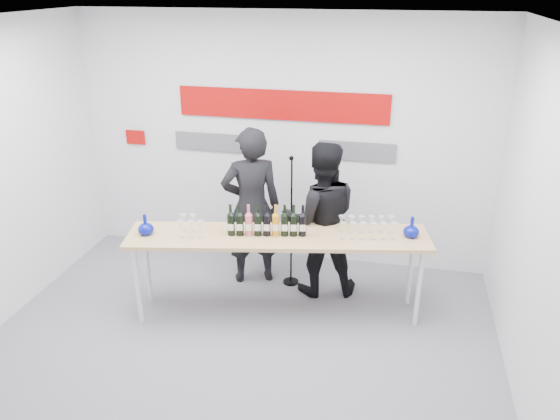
{
  "coord_description": "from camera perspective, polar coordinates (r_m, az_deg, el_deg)",
  "views": [
    {
      "loc": [
        1.35,
        -4.18,
        3.32
      ],
      "look_at": [
        0.25,
        0.76,
        1.15
      ],
      "focal_mm": 35.0,
      "sensor_mm": 36.0,
      "label": 1
    }
  ],
  "objects": [
    {
      "name": "signage",
      "position": [
        6.49,
        -0.3,
        9.69
      ],
      "size": [
        3.38,
        0.02,
        0.79
      ],
      "color": "#A60807",
      "rests_on": "back_wall"
    },
    {
      "name": "wine_bottles",
      "position": [
        5.45,
        -1.4,
        -1.08
      ],
      "size": [
        0.79,
        0.23,
        0.33
      ],
      "rotation": [
        0.0,
        0.0,
        0.2
      ],
      "color": "black",
      "rests_on": "tasting_table"
    },
    {
      "name": "back_wall",
      "position": [
        6.59,
        0.24,
        7.14
      ],
      "size": [
        5.0,
        0.04,
        3.0
      ],
      "primitive_type": "cube",
      "color": "silver",
      "rests_on": "ground"
    },
    {
      "name": "presenter_right",
      "position": [
        5.97,
        4.27,
        -1.02
      ],
      "size": [
        1.0,
        0.87,
        1.76
      ],
      "primitive_type": "imported",
      "rotation": [
        0.0,
        0.0,
        3.41
      ],
      "color": "black",
      "rests_on": "ground"
    },
    {
      "name": "tasting_table",
      "position": [
        5.55,
        -0.22,
        -3.27
      ],
      "size": [
        3.11,
        1.2,
        0.92
      ],
      "rotation": [
        0.0,
        0.0,
        0.2
      ],
      "color": "#D5B572",
      "rests_on": "ground"
    },
    {
      "name": "glasses_left",
      "position": [
        5.56,
        -9.4,
        -1.72
      ],
      "size": [
        0.29,
        0.24,
        0.18
      ],
      "color": "silver",
      "rests_on": "tasting_table"
    },
    {
      "name": "mic_stand",
      "position": [
        6.26,
        1.16,
        -3.82
      ],
      "size": [
        0.18,
        0.18,
        1.57
      ],
      "rotation": [
        0.0,
        0.0,
        -0.32
      ],
      "color": "black",
      "rests_on": "ground"
    },
    {
      "name": "decanter_right",
      "position": [
        5.6,
        13.59,
        -1.73
      ],
      "size": [
        0.16,
        0.16,
        0.21
      ],
      "primitive_type": null,
      "color": "#071191",
      "rests_on": "tasting_table"
    },
    {
      "name": "decanter_left",
      "position": [
        5.66,
        -13.89,
        -1.47
      ],
      "size": [
        0.16,
        0.16,
        0.21
      ],
      "primitive_type": null,
      "color": "#071191",
      "rests_on": "tasting_table"
    },
    {
      "name": "presenter_left",
      "position": [
        6.17,
        -3.0,
        0.33
      ],
      "size": [
        0.79,
        0.67,
        1.85
      ],
      "primitive_type": "imported",
      "rotation": [
        0.0,
        0.0,
        3.54
      ],
      "color": "black",
      "rests_on": "ground"
    },
    {
      "name": "glasses_right",
      "position": [
        5.53,
        9.08,
        -1.83
      ],
      "size": [
        0.59,
        0.32,
        0.18
      ],
      "color": "silver",
      "rests_on": "tasting_table"
    },
    {
      "name": "ground",
      "position": [
        5.51,
        -4.38,
        -13.96
      ],
      "size": [
        5.0,
        5.0,
        0.0
      ],
      "primitive_type": "plane",
      "color": "slate",
      "rests_on": "ground"
    }
  ]
}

